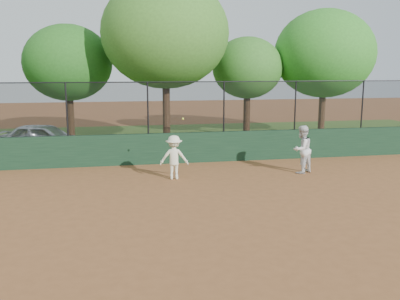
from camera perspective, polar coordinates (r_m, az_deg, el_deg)
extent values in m
plane|color=brown|center=(11.85, -1.79, -7.76)|extent=(80.00, 80.00, 0.00)
cube|color=#1A3922|center=(17.48, -4.95, 0.19)|extent=(26.00, 0.20, 1.20)
cube|color=#315319|center=(23.48, -6.48, 1.31)|extent=(36.00, 12.00, 0.01)
imported|color=silver|center=(20.26, -19.31, 1.32)|extent=(4.35, 2.59, 1.39)
imported|color=silver|center=(16.23, 12.90, 0.09)|extent=(1.04, 0.98, 1.71)
imported|color=#EBEBC8|center=(15.00, -3.34, -0.94)|extent=(1.04, 0.72, 1.48)
sphere|color=#C3D930|center=(14.65, -2.20, 4.02)|extent=(0.07, 0.07, 0.07)
cube|color=black|center=(17.27, -5.03, 5.42)|extent=(26.00, 0.02, 2.00)
cylinder|color=black|center=(17.22, -5.08, 8.67)|extent=(26.00, 0.04, 0.04)
cylinder|color=black|center=(17.27, -16.70, 5.02)|extent=(0.06, 0.06, 2.00)
cylinder|color=black|center=(17.23, -6.69, 5.38)|extent=(0.06, 0.06, 2.00)
cylinder|color=black|center=(17.71, 3.08, 5.57)|extent=(0.06, 0.06, 2.00)
cylinder|color=black|center=(18.66, 12.10, 5.60)|extent=(0.06, 0.06, 2.00)
cylinder|color=black|center=(20.02, 20.07, 5.52)|extent=(0.06, 0.06, 2.00)
cylinder|color=#3B2614|center=(23.69, -16.20, 3.81)|extent=(0.36, 0.36, 2.27)
ellipsoid|color=#225A1A|center=(23.55, -16.56, 10.66)|extent=(4.39, 3.99, 3.79)
cylinder|color=#472C19|center=(21.65, -4.32, 4.58)|extent=(0.36, 0.36, 3.00)
ellipsoid|color=#396D22|center=(21.59, -4.46, 14.70)|extent=(6.00, 5.45, 5.18)
cylinder|color=#3D2514|center=(24.35, 5.99, 4.32)|extent=(0.36, 0.36, 2.25)
ellipsoid|color=#306621|center=(24.21, 6.11, 10.42)|extent=(3.78, 3.44, 3.27)
cylinder|color=#4C2F1B|center=(25.67, 15.31, 4.42)|extent=(0.36, 0.36, 2.35)
ellipsoid|color=#2D7722|center=(25.55, 15.67, 11.79)|extent=(5.49, 4.99, 4.74)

